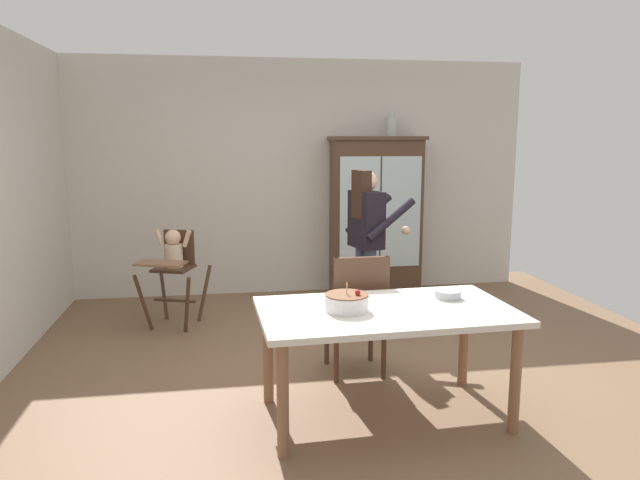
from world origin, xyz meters
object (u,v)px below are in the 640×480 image
Objects in this scene: high_chair_with_toddler at (173,260)px; adult_person at (367,231)px; birthday_cake at (347,302)px; serving_bowl at (448,294)px; china_cabinet at (376,216)px; dining_chair_far_side at (358,307)px; dining_table at (386,322)px; ceramic_vase at (391,126)px.

high_chair_with_toddler is 1.89m from adult_person.
birthday_cake reaches higher than serving_bowl.
dining_chair_far_side is (-0.75, -2.38, -0.37)m from china_cabinet.
dining_table is 9.26× the size of serving_bowl.
high_chair_with_toddler is at bearing -158.50° from china_cabinet.
adult_person is 1.59× the size of dining_chair_far_side.
birthday_cake is 0.29× the size of dining_chair_far_side.
ceramic_vase is at bearing 73.80° from dining_table.
birthday_cake is at bearing -107.76° from china_cabinet.
birthday_cake is (-0.54, -1.67, -0.17)m from adult_person.
high_chair_with_toddler is 2.83m from serving_bowl.
dining_chair_far_side is at bearing -25.98° from high_chair_with_toddler.
dining_chair_far_side reaches higher than serving_bowl.
serving_bowl is (1.99, -2.00, 0.11)m from high_chair_with_toddler.
high_chair_with_toddler is 0.99× the size of dining_chair_far_side.
ceramic_vase is 2.91m from dining_chair_far_side.
china_cabinet is at bearing 72.24° from birthday_cake.
serving_bowl is at bearing 172.03° from adult_person.
china_cabinet is 2.90m from serving_bowl.
dining_chair_far_side is (-0.51, 0.50, -0.21)m from serving_bowl.
high_chair_with_toddler is 2.65m from dining_table.
adult_person is at bearing 80.60° from dining_table.
china_cabinet is 2.52m from dining_chair_far_side.
adult_person is at bearing 97.87° from serving_bowl.
ceramic_vase reaches higher than china_cabinet.
adult_person reaches higher than serving_bowl.
birthday_cake reaches higher than dining_table.
china_cabinet is 1.93× the size of high_chair_with_toddler.
adult_person is (1.79, -0.51, 0.31)m from high_chair_with_toddler.
high_chair_with_toddler reaches higher than birthday_cake.
dining_chair_far_side is (-0.92, -2.39, -1.39)m from ceramic_vase.
high_chair_with_toddler is 2.52m from birthday_cake.
adult_person reaches higher than dining_chair_far_side.
ceramic_vase reaches higher than adult_person.
high_chair_with_toddler is at bearing 134.87° from serving_bowl.
dining_table is at bearing 154.76° from adult_person.
china_cabinet is at bearing 40.92° from high_chair_with_toddler.
dining_table is at bearing -160.37° from serving_bowl.
adult_person reaches higher than dining_table.
adult_person is 8.50× the size of serving_bowl.
birthday_cake is at bearing -166.66° from serving_bowl.
ceramic_vase is 0.16× the size of dining_table.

